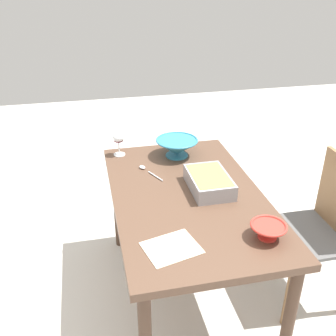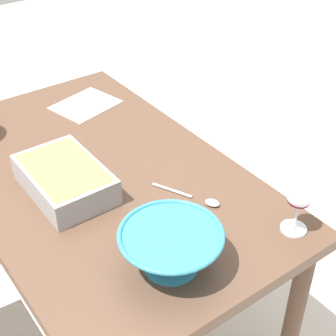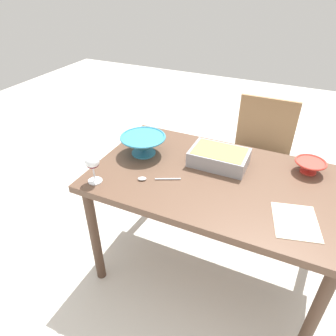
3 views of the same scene
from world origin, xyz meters
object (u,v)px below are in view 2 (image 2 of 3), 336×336
Objects in this scene: small_bowl at (171,248)px; serving_spoon at (199,199)px; wine_glass at (299,199)px; napkin at (86,105)px; dining_table at (101,193)px; casserole_dish at (65,178)px.

small_bowl is 0.28m from serving_spoon.
napkin is at bearing -172.97° from wine_glass.
wine_glass is 0.73× the size of serving_spoon.
dining_table is 0.35m from serving_spoon.
casserole_dish reaches higher than dining_table.
serving_spoon is at bearing 125.57° from small_bowl.
small_bowl reaches higher than dining_table.
dining_table is at bearing -150.51° from serving_spoon.
wine_glass is 0.30m from serving_spoon.
small_bowl is 1.26× the size of serving_spoon.
small_bowl is (0.43, 0.07, 0.01)m from casserole_dish.
napkin is at bearing 165.05° from small_bowl.
wine_glass is at bearing 75.54° from small_bowl.
casserole_dish is 1.19× the size of small_bowl.
napkin is at bearing 156.51° from dining_table.
wine_glass is at bearing 28.64° from dining_table.
serving_spoon is at bearing -152.41° from wine_glass.
wine_glass reaches higher than small_bowl.
napkin is (-0.71, 0.01, -0.01)m from serving_spoon.
small_bowl reaches higher than napkin.
dining_table is 8.54× the size of wine_glass.
wine_glass is at bearing 27.59° from serving_spoon.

